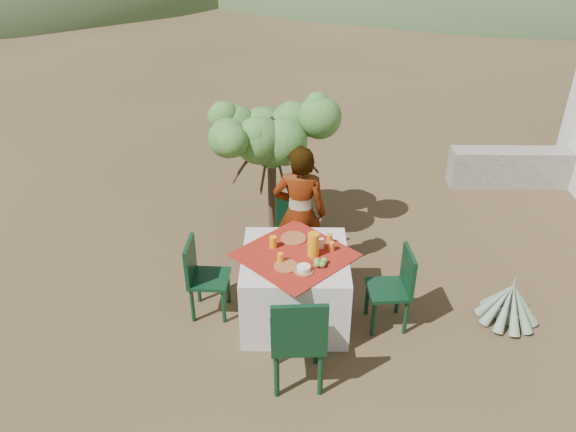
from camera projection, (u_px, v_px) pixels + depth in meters
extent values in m
plane|color=#3E2B1C|center=(291.00, 344.00, 5.38)|extent=(160.00, 160.00, 0.00)
cube|color=silver|center=(295.00, 287.00, 5.55)|extent=(1.02, 1.02, 0.75)
cube|color=maroon|center=(295.00, 255.00, 5.36)|extent=(1.30, 1.30, 0.01)
cylinder|color=black|center=(282.00, 258.00, 6.27)|extent=(0.04, 0.04, 0.41)
cylinder|color=black|center=(309.00, 257.00, 6.30)|extent=(0.04, 0.04, 0.41)
cylinder|color=black|center=(279.00, 243.00, 6.54)|extent=(0.04, 0.04, 0.41)
cylinder|color=black|center=(306.00, 242.00, 6.56)|extent=(0.04, 0.04, 0.41)
cube|color=black|center=(294.00, 235.00, 6.32)|extent=(0.42, 0.42, 0.04)
cube|color=black|center=(293.00, 211.00, 6.35)|extent=(0.38, 0.08, 0.40)
cylinder|color=black|center=(316.00, 342.00, 5.06)|extent=(0.05, 0.05, 0.49)
cylinder|color=black|center=(275.00, 344.00, 5.04)|extent=(0.05, 0.05, 0.49)
cylinder|color=black|center=(321.00, 373.00, 4.74)|extent=(0.05, 0.05, 0.49)
cylinder|color=black|center=(277.00, 374.00, 4.72)|extent=(0.05, 0.05, 0.49)
cube|color=black|center=(297.00, 336.00, 4.76)|extent=(0.49, 0.49, 0.04)
cube|color=black|center=(299.00, 330.00, 4.45)|extent=(0.46, 0.07, 0.48)
cylinder|color=black|center=(224.00, 306.00, 5.56)|extent=(0.04, 0.04, 0.41)
cylinder|color=black|center=(228.00, 286.00, 5.83)|extent=(0.04, 0.04, 0.41)
cylinder|color=black|center=(192.00, 305.00, 5.57)|extent=(0.04, 0.04, 0.41)
cylinder|color=black|center=(198.00, 285.00, 5.84)|extent=(0.04, 0.04, 0.41)
cube|color=black|center=(209.00, 279.00, 5.60)|extent=(0.40, 0.40, 0.04)
cube|color=black|center=(190.00, 260.00, 5.49)|extent=(0.05, 0.39, 0.40)
cylinder|color=black|center=(367.00, 297.00, 5.67)|extent=(0.04, 0.04, 0.42)
cylinder|color=black|center=(373.00, 318.00, 5.40)|extent=(0.04, 0.04, 0.42)
cylinder|color=black|center=(398.00, 296.00, 5.69)|extent=(0.04, 0.04, 0.42)
cylinder|color=black|center=(406.00, 316.00, 5.42)|extent=(0.04, 0.04, 0.42)
cube|color=black|center=(388.00, 290.00, 5.44)|extent=(0.42, 0.42, 0.04)
cube|color=black|center=(408.00, 270.00, 5.33)|extent=(0.07, 0.39, 0.41)
imported|color=#8C6651|center=(300.00, 214.00, 5.97)|extent=(0.61, 0.43, 1.57)
cylinder|color=#4B3625|center=(272.00, 193.00, 6.76)|extent=(0.10, 0.10, 1.20)
sphere|color=#2F6725|center=(271.00, 147.00, 6.46)|extent=(0.52, 0.52, 0.52)
sphere|color=#2F6725|center=(313.00, 137.00, 6.39)|extent=(0.48, 0.48, 0.48)
sphere|color=#2F6725|center=(235.00, 137.00, 6.50)|extent=(0.45, 0.45, 0.45)
sphere|color=#2F6725|center=(280.00, 119.00, 6.78)|extent=(0.46, 0.46, 0.46)
sphere|color=#2F6725|center=(274.00, 160.00, 6.07)|extent=(0.41, 0.41, 0.41)
sphere|color=gray|center=(506.00, 317.00, 5.67)|extent=(0.20, 0.20, 0.20)
cone|color=gray|center=(511.00, 297.00, 5.54)|extent=(0.11, 0.11, 0.58)
cone|color=gray|center=(524.00, 305.00, 5.53)|extent=(0.35, 0.19, 0.49)
cone|color=gray|center=(521.00, 299.00, 5.60)|extent=(0.35, 0.19, 0.49)
cone|color=gray|center=(514.00, 295.00, 5.66)|extent=(0.26, 0.31, 0.50)
cone|color=gray|center=(505.00, 294.00, 5.68)|extent=(0.11, 0.35, 0.48)
cone|color=gray|center=(499.00, 295.00, 5.66)|extent=(0.26, 0.31, 0.50)
cone|color=gray|center=(496.00, 299.00, 5.61)|extent=(0.35, 0.19, 0.49)
cone|color=gray|center=(498.00, 304.00, 5.54)|extent=(0.35, 0.19, 0.49)
cone|color=gray|center=(505.00, 309.00, 5.48)|extent=(0.26, 0.31, 0.50)
cone|color=gray|center=(514.00, 310.00, 5.46)|extent=(0.11, 0.35, 0.48)
cone|color=gray|center=(521.00, 309.00, 5.48)|extent=(0.26, 0.31, 0.50)
cube|color=gray|center=(540.00, 168.00, 8.14)|extent=(2.60, 0.35, 0.55)
cylinder|color=brown|center=(293.00, 238.00, 5.59)|extent=(0.26, 0.26, 0.01)
cylinder|color=brown|center=(286.00, 266.00, 5.18)|extent=(0.23, 0.23, 0.01)
cylinder|color=orange|center=(273.00, 242.00, 5.43)|extent=(0.07, 0.07, 0.12)
cylinder|color=orange|center=(280.00, 258.00, 5.22)|extent=(0.06, 0.06, 0.10)
cylinder|color=orange|center=(313.00, 245.00, 5.28)|extent=(0.11, 0.11, 0.24)
cylinder|color=brown|center=(304.00, 271.00, 5.11)|extent=(0.19, 0.19, 0.01)
cylinder|color=white|center=(304.00, 268.00, 5.10)|extent=(0.13, 0.13, 0.05)
cylinder|color=orange|center=(331.00, 246.00, 5.39)|extent=(0.06, 0.06, 0.09)
cylinder|color=orange|center=(330.00, 239.00, 5.51)|extent=(0.06, 0.06, 0.09)
cube|color=white|center=(320.00, 243.00, 5.43)|extent=(0.08, 0.05, 0.10)
sphere|color=olive|center=(317.00, 261.00, 5.20)|extent=(0.07, 0.07, 0.07)
sphere|color=olive|center=(324.00, 261.00, 5.21)|extent=(0.07, 0.07, 0.07)
sphere|color=olive|center=(322.00, 264.00, 5.16)|extent=(0.07, 0.07, 0.07)
sphere|color=olive|center=(317.00, 264.00, 5.16)|extent=(0.07, 0.07, 0.07)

